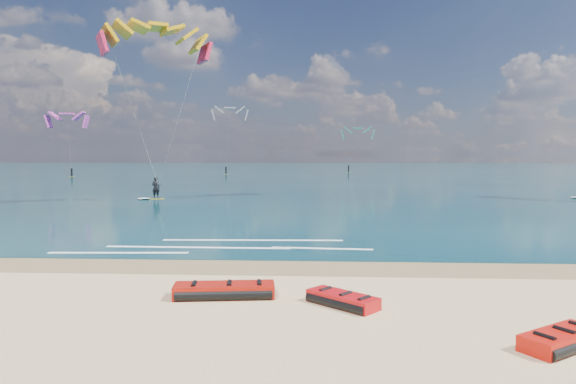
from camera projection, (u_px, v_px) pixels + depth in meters
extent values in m
plane|color=tan|center=(266.00, 190.00, 54.12)|extent=(320.00, 320.00, 0.00)
cube|color=brown|center=(162.00, 266.00, 17.28)|extent=(320.00, 2.40, 0.01)
cube|color=#0A2F37|center=(293.00, 170.00, 117.86)|extent=(320.00, 200.00, 0.04)
cube|color=yellow|center=(156.00, 199.00, 42.62)|extent=(1.41, 0.66, 0.06)
imported|color=black|center=(156.00, 188.00, 42.55)|extent=(0.68, 0.46, 1.80)
cylinder|color=black|center=(158.00, 185.00, 42.22)|extent=(0.55, 0.14, 0.04)
cube|color=white|center=(118.00, 253.00, 19.39)|extent=(5.31, 0.53, 0.01)
cube|color=white|center=(198.00, 247.00, 20.50)|extent=(7.47, 0.33, 0.01)
cube|color=white|center=(322.00, 248.00, 20.27)|extent=(4.01, 0.53, 0.01)
cube|color=white|center=(253.00, 240.00, 22.22)|extent=(7.80, 0.52, 0.01)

